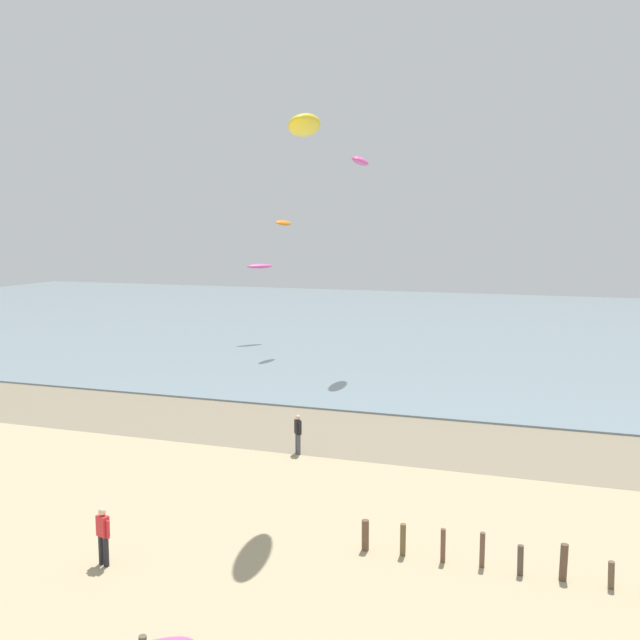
% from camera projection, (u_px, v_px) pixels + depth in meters
% --- Properties ---
extents(wet_sand_strip, '(120.00, 7.58, 0.01)m').
position_uv_depth(wet_sand_strip, '(434.00, 441.00, 33.05)').
color(wet_sand_strip, '#84755B').
rests_on(wet_sand_strip, ground).
extents(sea, '(160.00, 70.00, 0.10)m').
position_uv_depth(sea, '(506.00, 328.00, 69.45)').
color(sea, gray).
rests_on(sea, ground).
extents(person_mid_beach, '(0.39, 0.47, 1.71)m').
position_uv_depth(person_mid_beach, '(298.00, 433.00, 31.15)').
color(person_mid_beach, '#4C4C56').
rests_on(person_mid_beach, ground).
extents(person_right_flank, '(0.54, 0.33, 1.71)m').
position_uv_depth(person_right_flank, '(103.00, 535.00, 20.88)').
color(person_right_flank, '#232328').
rests_on(person_right_flank, ground).
extents(kite_aloft_0, '(1.33, 3.11, 0.78)m').
position_uv_depth(kite_aloft_0, '(360.00, 161.00, 47.23)').
color(kite_aloft_0, '#E54C99').
extents(kite_aloft_3, '(2.04, 2.30, 0.47)m').
position_uv_depth(kite_aloft_3, '(260.00, 266.00, 60.46)').
color(kite_aloft_3, '#E54C99').
extents(kite_aloft_4, '(0.97, 2.23, 0.59)m').
position_uv_depth(kite_aloft_4, '(284.00, 223.00, 54.30)').
color(kite_aloft_4, orange).
extents(kite_aloft_5, '(1.74, 3.40, 0.89)m').
position_uv_depth(kite_aloft_5, '(305.00, 125.00, 24.58)').
color(kite_aloft_5, yellow).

